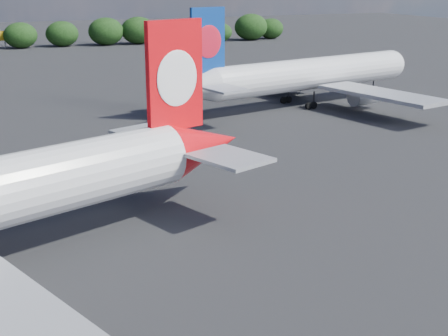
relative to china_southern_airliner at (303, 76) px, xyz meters
name	(u,v)px	position (x,y,z in m)	size (l,w,h in m)	color
china_southern_airliner	(303,76)	(0.00, 0.00, 0.00)	(52.93, 50.62, 17.38)	silver
billboard_yellow	(4,36)	(-41.39, 116.44, -1.42)	(5.00, 0.30, 5.50)	orange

